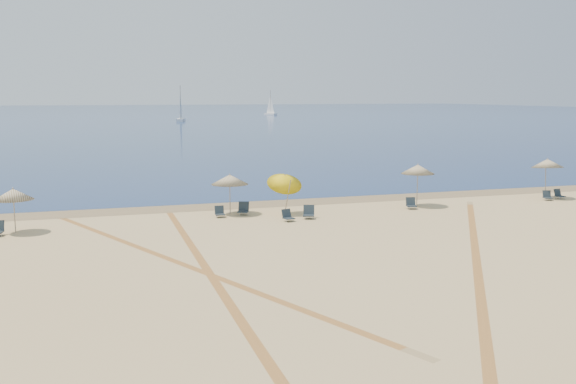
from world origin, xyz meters
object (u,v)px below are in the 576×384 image
umbrella_4 (418,169)px  chair_5 (288,216)px  chair_3 (220,212)px  sailboat_0 (270,107)px  chair_9 (559,194)px  sailboat_1 (181,110)px  chair_7 (411,204)px  chair_6 (309,213)px  umbrella_1 (13,194)px  chair_8 (547,196)px  umbrella_2 (230,180)px  umbrella_5 (547,163)px  umbrella_3 (285,180)px  chair_4 (243,209)px

umbrella_4 → chair_5: size_ratio=3.60×
chair_3 → sailboat_0: sailboat_0 is taller
chair_9 → sailboat_1: bearing=87.2°
chair_7 → sailboat_0: bearing=92.7°
chair_6 → sailboat_1: size_ratio=0.10×
umbrella_1 → chair_8: 31.92m
umbrella_2 → chair_3: umbrella_2 is taller
chair_8 → umbrella_1: bearing=-159.8°
umbrella_1 → chair_6: 15.18m
umbrella_5 → umbrella_3: bearing=-178.4°
umbrella_1 → chair_7: umbrella_1 is taller
chair_5 → sailboat_1: (12.00, 133.34, 2.47)m
chair_7 → chair_8: chair_7 is taller
umbrella_4 → chair_8: 9.43m
umbrella_2 → chair_3: (-0.74, -0.68, -1.72)m
umbrella_4 → umbrella_5: umbrella_5 is taller
umbrella_1 → umbrella_2: size_ratio=0.97×
umbrella_5 → chair_4: (-20.42, 0.12, -1.99)m
chair_4 → umbrella_1: bearing=-150.4°
sailboat_0 → sailboat_1: 55.07m
umbrella_4 → chair_4: 10.98m
umbrella_1 → sailboat_0: size_ratio=0.27×
chair_9 → sailboat_1: sailboat_1 is taller
sailboat_0 → sailboat_1: (-35.55, -42.06, 0.23)m
umbrella_1 → chair_3: 10.64m
umbrella_3 → chair_5: (-0.43, -1.91, -1.70)m
chair_8 → sailboat_0: bearing=99.5°
umbrella_3 → chair_9: size_ratio=4.13×
umbrella_2 → sailboat_1: bearing=83.6°
umbrella_4 → chair_7: bearing=-137.7°
chair_3 → chair_7: size_ratio=0.80×
umbrella_3 → chair_7: 7.94m
chair_7 → umbrella_4: bearing=57.8°
chair_3 → sailboat_1: size_ratio=0.07×
chair_4 → sailboat_1: sailboat_1 is taller
umbrella_1 → umbrella_3: (14.17, 0.80, 0.05)m
chair_5 → sailboat_0: (47.55, 175.40, 2.24)m
umbrella_5 → sailboat_1: sailboat_1 is taller
chair_3 → chair_4: size_ratio=0.70×
umbrella_1 → sailboat_0: 184.75m
umbrella_1 → chair_7: bearing=0.9°
umbrella_1 → chair_7: 21.98m
chair_6 → chair_8: (16.80, 1.33, -0.05)m
umbrella_2 → umbrella_5: umbrella_5 is taller
chair_3 → chair_6: 4.98m
chair_6 → chair_8: chair_6 is taller
umbrella_4 → sailboat_1: bearing=88.7°
umbrella_3 → umbrella_4: (8.50, 0.22, 0.30)m
umbrella_1 → umbrella_5: umbrella_5 is taller
chair_3 → umbrella_2: bearing=45.0°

